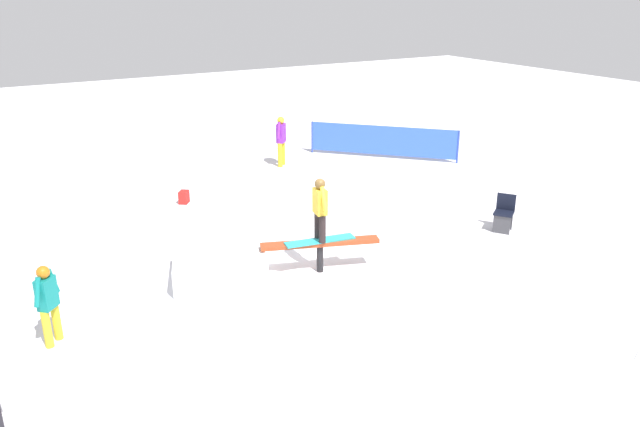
% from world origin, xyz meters
% --- Properties ---
extents(ground_plane, '(60.00, 60.00, 0.00)m').
position_xyz_m(ground_plane, '(0.00, 0.00, 0.00)').
color(ground_plane, white).
extents(rail_feature, '(2.38, 1.11, 0.68)m').
position_xyz_m(rail_feature, '(0.00, 0.00, 0.58)').
color(rail_feature, black).
rests_on(rail_feature, ground).
extents(snow_kicker_ramp, '(2.21, 2.03, 0.56)m').
position_xyz_m(snow_kicker_ramp, '(-1.91, 0.70, 0.28)').
color(snow_kicker_ramp, white).
rests_on(snow_kicker_ramp, ground).
extents(main_rider_on_rail, '(1.49, 0.72, 1.33)m').
position_xyz_m(main_rider_on_rail, '(0.00, 0.00, 1.33)').
color(main_rider_on_rail, '#2AB4BF').
rests_on(main_rider_on_rail, rail_feature).
extents(bystander_teal, '(0.49, 0.52, 1.40)m').
position_xyz_m(bystander_teal, '(-5.18, -0.11, 0.78)').
color(bystander_teal, gold).
rests_on(bystander_teal, ground).
extents(bystander_purple, '(0.53, 0.52, 1.61)m').
position_xyz_m(bystander_purple, '(2.97, 7.50, 0.91)').
color(bystander_purple, yellow).
rests_on(bystander_purple, ground).
extents(folding_chair, '(0.61, 0.61, 0.88)m').
position_xyz_m(folding_chair, '(4.96, -0.27, 0.41)').
color(folding_chair, '#3F3F44').
rests_on(folding_chair, ground).
extents(backpack_on_snow, '(0.36, 0.37, 0.34)m').
position_xyz_m(backpack_on_snow, '(-1.00, 5.55, 0.17)').
color(backpack_on_snow, red).
rests_on(backpack_on_snow, ground).
extents(safety_fence, '(3.49, 3.71, 1.10)m').
position_xyz_m(safety_fence, '(6.39, 6.63, 0.60)').
color(safety_fence, blue).
rests_on(safety_fence, ground).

